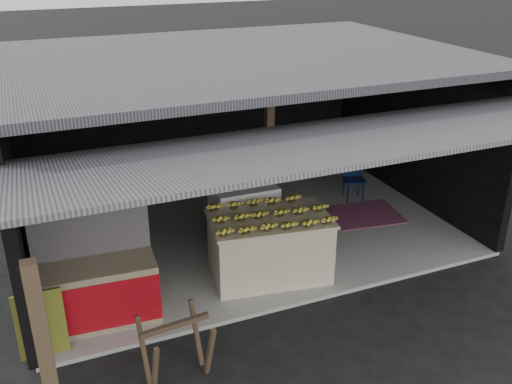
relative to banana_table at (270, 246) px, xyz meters
name	(u,v)px	position (x,y,z in m)	size (l,w,h in m)	color
ground	(304,305)	(0.17, -0.81, -0.54)	(80.00, 80.00, 0.00)	black
concrete_slab	(239,226)	(0.17, 1.69, -0.51)	(7.00, 5.00, 0.06)	gray
shophouse	(230,107)	(0.17, 2.00, 1.56)	(7.40, 7.29, 3.02)	black
banana_table	(270,246)	(0.00, 0.00, 0.00)	(1.86, 1.30, 0.95)	beige
banana_pile	(270,211)	(0.00, 0.00, 0.57)	(1.59, 0.96, 0.19)	gold
white_crate	(244,217)	(-0.04, 0.90, 0.07)	(0.99, 0.68, 1.09)	white
neighbor_stall	(98,290)	(-2.47, -0.16, -0.01)	(1.53, 0.76, 1.53)	#998466
green_signboard	(41,324)	(-3.20, -0.57, -0.06)	(0.56, 0.04, 0.85)	black
sawhorse	(176,344)	(-1.83, -1.55, -0.04)	(0.80, 0.75, 0.78)	#4B3725
water_barrel	(318,235)	(1.00, 0.36, -0.21)	(0.37, 0.37, 0.54)	navy
plastic_chair	(353,175)	(2.60, 1.93, -0.01)	(0.46, 0.46, 0.80)	black
magenta_rug	(358,215)	(2.30, 1.20, -0.47)	(1.50, 1.00, 0.01)	maroon
picture_frames	(186,90)	(0.00, 4.08, 1.39)	(1.62, 0.04, 0.46)	black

